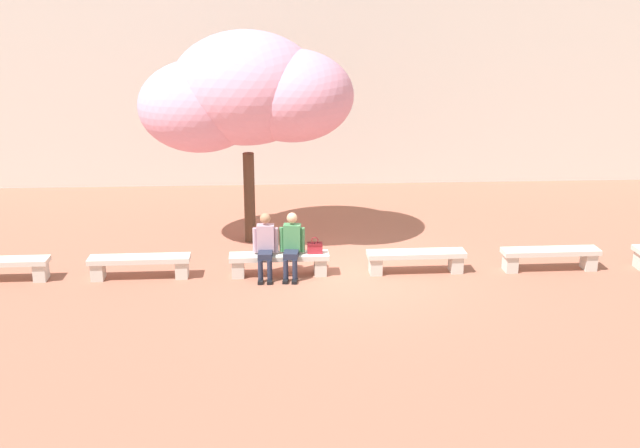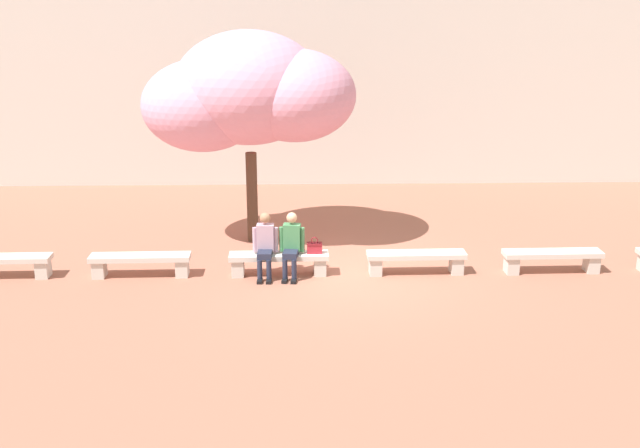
# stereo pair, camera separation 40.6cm
# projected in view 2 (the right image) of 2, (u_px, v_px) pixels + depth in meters

# --- Properties ---
(ground_plane) EXTENTS (100.00, 100.00, 0.00)m
(ground_plane) POSITION_uv_depth(u_px,v_px,m) (348.00, 274.00, 15.07)
(ground_plane) COLOR #9E604C
(building_facade) EXTENTS (31.54, 4.00, 9.96)m
(building_facade) POSITION_uv_depth(u_px,v_px,m) (330.00, 9.00, 22.73)
(building_facade) COLOR beige
(building_facade) RESTS_ON ground
(stone_bench_west_end) EXTENTS (1.99, 0.45, 0.45)m
(stone_bench_west_end) POSITION_uv_depth(u_px,v_px,m) (0.00, 263.00, 14.80)
(stone_bench_west_end) COLOR beige
(stone_bench_west_end) RESTS_ON ground
(stone_bench_near_west) EXTENTS (1.99, 0.45, 0.45)m
(stone_bench_near_west) POSITION_uv_depth(u_px,v_px,m) (140.00, 262.00, 14.87)
(stone_bench_near_west) COLOR beige
(stone_bench_near_west) RESTS_ON ground
(stone_bench_center) EXTENTS (1.99, 0.45, 0.45)m
(stone_bench_center) POSITION_uv_depth(u_px,v_px,m) (279.00, 260.00, 14.94)
(stone_bench_center) COLOR beige
(stone_bench_center) RESTS_ON ground
(stone_bench_near_east) EXTENTS (1.99, 0.45, 0.45)m
(stone_bench_near_east) POSITION_uv_depth(u_px,v_px,m) (416.00, 259.00, 15.02)
(stone_bench_near_east) COLOR beige
(stone_bench_near_east) RESTS_ON ground
(stone_bench_east_end) EXTENTS (1.99, 0.45, 0.45)m
(stone_bench_east_end) POSITION_uv_depth(u_px,v_px,m) (552.00, 258.00, 15.09)
(stone_bench_east_end) COLOR beige
(stone_bench_east_end) RESTS_ON ground
(person_seated_left) EXTENTS (0.51, 0.69, 1.29)m
(person_seated_left) POSITION_uv_depth(u_px,v_px,m) (265.00, 243.00, 14.77)
(person_seated_left) COLOR black
(person_seated_left) RESTS_ON ground
(person_seated_right) EXTENTS (0.51, 0.71, 1.29)m
(person_seated_right) POSITION_uv_depth(u_px,v_px,m) (291.00, 243.00, 14.79)
(person_seated_right) COLOR black
(person_seated_right) RESTS_ON ground
(handbag) EXTENTS (0.30, 0.15, 0.34)m
(handbag) POSITION_uv_depth(u_px,v_px,m) (315.00, 247.00, 14.90)
(handbag) COLOR #A3232D
(handbag) RESTS_ON stone_bench_center
(cherry_tree_main) EXTENTS (4.62, 3.23, 4.70)m
(cherry_tree_main) POSITION_uv_depth(u_px,v_px,m) (250.00, 94.00, 16.09)
(cherry_tree_main) COLOR #513828
(cherry_tree_main) RESTS_ON ground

